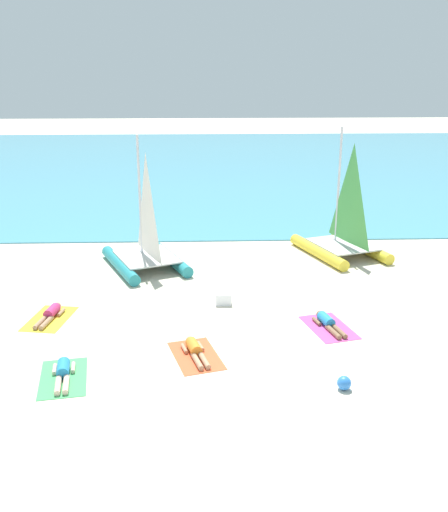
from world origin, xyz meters
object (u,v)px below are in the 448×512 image
object	(u,v)px
sunbather_center_left	(63,372)
sunbather_rightmost	(328,323)
towel_leftmost	(50,319)
sunbather_center_right	(195,350)
sailboat_yellow	(342,237)
towel_rightmost	(329,327)
towel_center_left	(63,378)
beach_ball	(344,383)
cooler_box	(223,299)
towel_center_right	(196,356)
sunbather_leftmost	(50,314)
sailboat_teal	(146,249)

from	to	relation	value
sunbather_center_left	sunbather_rightmost	xyz separation A→B (m)	(6.98, 2.59, 0.00)
towel_leftmost	sunbather_center_right	world-z (taller)	sunbather_center_right
sailboat_yellow	towel_rightmost	world-z (taller)	sailboat_yellow
sunbather_center_left	towel_rightmost	xyz separation A→B (m)	(6.99, 2.53, -0.13)
towel_center_left	beach_ball	xyz separation A→B (m)	(6.63, -0.77, 0.16)
towel_rightmost	cooler_box	distance (m)	3.50
sailboat_yellow	towel_center_right	world-z (taller)	sailboat_yellow
towel_leftmost	cooler_box	bearing A→B (deg)	10.31
cooler_box	towel_leftmost	bearing A→B (deg)	-169.69
beach_ball	sailboat_yellow	bearing A→B (deg)	77.48
beach_ball	cooler_box	size ratio (longest dim) A/B	0.66
sunbather_center_right	towel_leftmost	bearing A→B (deg)	134.89
towel_center_right	cooler_box	bearing A→B (deg)	76.31
towel_center_left	sunbather_center_left	world-z (taller)	sunbather_center_left
sunbather_leftmost	sunbather_center_left	bearing A→B (deg)	-62.69
towel_center_left	sunbather_center_left	distance (m)	0.14
sailboat_yellow	towel_rightmost	size ratio (longest dim) A/B	2.60
sailboat_yellow	towel_center_left	xyz separation A→B (m)	(-8.86, -9.30, -0.73)
towel_center_right	beach_ball	bearing A→B (deg)	-27.42
towel_center_left	sunbather_center_left	size ratio (longest dim) A/B	1.21
sailboat_teal	towel_rightmost	size ratio (longest dim) A/B	2.54
sailboat_teal	sunbather_center_left	world-z (taller)	sailboat_teal
cooler_box	sunbather_center_left	bearing A→B (deg)	-132.53
sunbather_center_right	beach_ball	distance (m)	3.93
sunbather_leftmost	towel_rightmost	world-z (taller)	sunbather_leftmost
sailboat_teal	towel_center_right	xyz separation A→B (m)	(1.88, -7.04, -0.71)
towel_leftmost	cooler_box	distance (m)	5.28
sailboat_yellow	sunbather_leftmost	world-z (taller)	sailboat_yellow
sailboat_teal	sunbather_center_right	size ratio (longest dim) A/B	3.11
towel_rightmost	cooler_box	bearing A→B (deg)	147.70
sunbather_center_right	cooler_box	size ratio (longest dim) A/B	3.10
sailboat_yellow	sunbather_center_right	distance (m)	10.01
sunbather_center_left	towel_center_right	xyz separation A→B (m)	(3.20, 0.95, -0.13)
sunbather_center_right	towel_rightmost	distance (m)	4.11
towel_center_left	cooler_box	world-z (taller)	cooler_box
sailboat_yellow	beach_ball	world-z (taller)	sailboat_yellow
towel_rightmost	towel_center_left	bearing A→B (deg)	-159.61
sailboat_teal	sunbather_center_right	world-z (taller)	sailboat_teal
sunbather_center_left	towel_rightmost	world-z (taller)	sunbather_center_left
sailboat_yellow	beach_ball	size ratio (longest dim) A/B	14.86
towel_center_right	towel_center_left	bearing A→B (deg)	-162.25
towel_leftmost	towel_center_left	bearing A→B (deg)	-71.66
towel_center_right	sunbather_center_right	distance (m)	0.14
sunbather_center_left	sailboat_yellow	bearing A→B (deg)	36.79
sunbather_leftmost	towel_center_left	world-z (taller)	sunbather_leftmost
towel_center_right	sunbather_rightmost	bearing A→B (deg)	23.46
sailboat_yellow	sunbather_center_left	world-z (taller)	sailboat_yellow
sunbather_center_left	towel_rightmost	bearing A→B (deg)	10.55
towel_leftmost	sunbather_center_right	size ratio (longest dim) A/B	1.23
towel_leftmost	beach_ball	distance (m)	8.90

